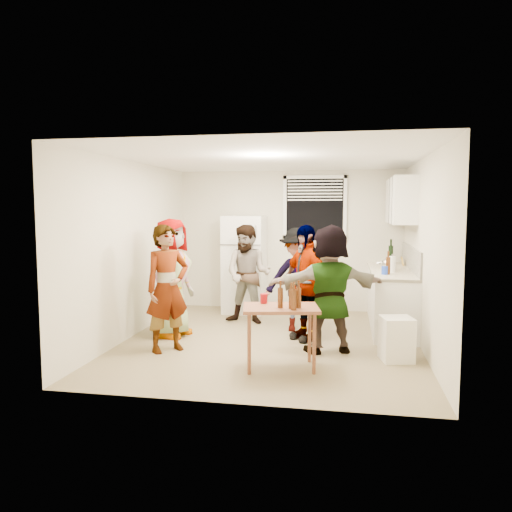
% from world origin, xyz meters
% --- Properties ---
extents(room, '(4.00, 4.50, 2.50)m').
position_xyz_m(room, '(0.00, 0.00, 0.00)').
color(room, beige).
rests_on(room, ground).
extents(window, '(1.12, 0.10, 1.06)m').
position_xyz_m(window, '(0.45, 2.21, 1.85)').
color(window, white).
rests_on(window, room).
extents(refrigerator, '(0.70, 0.70, 1.70)m').
position_xyz_m(refrigerator, '(-0.75, 1.88, 0.85)').
color(refrigerator, white).
rests_on(refrigerator, ground).
extents(counter_lower, '(0.60, 2.20, 0.86)m').
position_xyz_m(counter_lower, '(1.70, 1.15, 0.43)').
color(counter_lower, white).
rests_on(counter_lower, ground).
extents(countertop, '(0.64, 2.22, 0.04)m').
position_xyz_m(countertop, '(1.70, 1.15, 0.88)').
color(countertop, beige).
rests_on(countertop, counter_lower).
extents(backsplash, '(0.03, 2.20, 0.36)m').
position_xyz_m(backsplash, '(1.99, 1.15, 1.08)').
color(backsplash, beige).
rests_on(backsplash, countertop).
extents(upper_cabinets, '(0.34, 1.60, 0.70)m').
position_xyz_m(upper_cabinets, '(1.83, 1.35, 1.95)').
color(upper_cabinets, white).
rests_on(upper_cabinets, room).
extents(kettle, '(0.31, 0.29, 0.21)m').
position_xyz_m(kettle, '(1.65, 1.11, 0.90)').
color(kettle, silver).
rests_on(kettle, countertop).
extents(paper_towel, '(0.11, 0.11, 0.23)m').
position_xyz_m(paper_towel, '(1.68, 0.84, 0.90)').
color(paper_towel, white).
rests_on(paper_towel, countertop).
extents(wine_bottle, '(0.08, 0.08, 0.31)m').
position_xyz_m(wine_bottle, '(1.75, 1.92, 0.90)').
color(wine_bottle, black).
rests_on(wine_bottle, countertop).
extents(beer_bottle_counter, '(0.06, 0.06, 0.25)m').
position_xyz_m(beer_bottle_counter, '(1.60, 0.55, 0.90)').
color(beer_bottle_counter, '#47230C').
rests_on(beer_bottle_counter, countertop).
extents(blue_cup, '(0.09, 0.09, 0.12)m').
position_xyz_m(blue_cup, '(1.55, 0.54, 0.90)').
color(blue_cup, blue).
rests_on(blue_cup, countertop).
extents(picture_frame, '(0.02, 0.17, 0.14)m').
position_xyz_m(picture_frame, '(1.92, 1.72, 0.97)').
color(picture_frame, gold).
rests_on(picture_frame, countertop).
extents(trash_bin, '(0.43, 0.43, 0.53)m').
position_xyz_m(trash_bin, '(1.63, -0.59, 0.25)').
color(trash_bin, white).
rests_on(trash_bin, ground).
extents(serving_table, '(0.94, 0.72, 0.72)m').
position_xyz_m(serving_table, '(0.29, -1.12, 0.00)').
color(serving_table, brown).
rests_on(serving_table, ground).
extents(beer_bottle_table, '(0.06, 0.06, 0.22)m').
position_xyz_m(beer_bottle_table, '(0.42, -1.21, 0.72)').
color(beer_bottle_table, '#47230C').
rests_on(beer_bottle_table, serving_table).
extents(red_cup, '(0.09, 0.09, 0.11)m').
position_xyz_m(red_cup, '(0.06, -0.96, 0.72)').
color(red_cup, '#9F0C12').
rests_on(red_cup, serving_table).
extents(guest_grey, '(1.83, 1.17, 0.54)m').
position_xyz_m(guest_grey, '(-1.44, 0.04, 0.00)').
color(guest_grey, gray).
rests_on(guest_grey, ground).
extents(guest_stripe, '(1.61, 1.54, 0.39)m').
position_xyz_m(guest_stripe, '(-1.23, -0.69, 0.00)').
color(guest_stripe, '#141933').
rests_on(guest_stripe, ground).
extents(guest_back_left, '(0.94, 1.65, 0.60)m').
position_xyz_m(guest_back_left, '(-0.52, 1.02, 0.00)').
color(guest_back_left, '#503222').
rests_on(guest_back_left, ground).
extents(guest_back_right, '(1.10, 1.61, 0.58)m').
position_xyz_m(guest_back_right, '(0.32, 0.67, 0.00)').
color(guest_back_right, '#434348').
rests_on(guest_back_right, ground).
extents(guest_black, '(1.83, 1.77, 0.39)m').
position_xyz_m(guest_black, '(0.47, 0.17, 0.00)').
color(guest_black, black).
rests_on(guest_black, ground).
extents(guest_orange, '(1.98, 2.05, 0.48)m').
position_xyz_m(guest_orange, '(0.81, -0.36, 0.00)').
color(guest_orange, '#E48942').
rests_on(guest_orange, ground).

